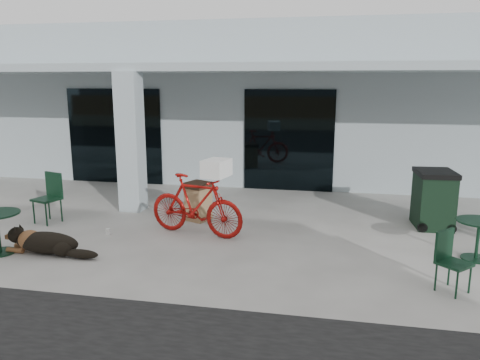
% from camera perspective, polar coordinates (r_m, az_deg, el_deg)
% --- Properties ---
extents(ground, '(80.00, 80.00, 0.00)m').
position_cam_1_polar(ground, '(8.54, -9.79, -8.18)').
color(ground, '#B8B5AD').
rests_on(ground, ground).
extents(building, '(22.00, 7.00, 4.50)m').
position_cam_1_polar(building, '(16.25, 0.80, 9.66)').
color(building, '#A2B1B8').
rests_on(building, ground).
extents(storefront_glass_left, '(2.80, 0.06, 2.70)m').
position_cam_1_polar(storefront_glass_left, '(13.97, -15.00, 5.16)').
color(storefront_glass_left, black).
rests_on(storefront_glass_left, ground).
extents(storefront_glass_right, '(2.40, 0.06, 2.70)m').
position_cam_1_polar(storefront_glass_right, '(12.59, 5.95, 4.79)').
color(storefront_glass_right, black).
rests_on(storefront_glass_right, ground).
extents(column, '(0.50, 0.50, 3.12)m').
position_cam_1_polar(column, '(10.82, -13.18, 4.47)').
color(column, '#A2B1B8').
rests_on(column, ground).
extents(overhang, '(22.00, 2.80, 0.18)m').
position_cam_1_polar(overhang, '(11.45, -3.78, 13.44)').
color(overhang, '#A2B1B8').
rests_on(overhang, column).
extents(bicycle, '(2.05, 0.99, 1.18)m').
position_cam_1_polar(bicycle, '(9.00, -5.39, -3.05)').
color(bicycle, '#9C100C').
rests_on(bicycle, ground).
extents(laundry_basket, '(0.52, 0.62, 0.32)m').
position_cam_1_polar(laundry_basket, '(8.62, -2.89, 1.45)').
color(laundry_basket, white).
rests_on(laundry_basket, bicycle).
extents(dog, '(1.34, 0.48, 0.44)m').
position_cam_1_polar(dog, '(8.74, -22.47, -6.95)').
color(dog, black).
rests_on(dog, ground).
extents(cup_near_dog, '(0.10, 0.10, 0.11)m').
position_cam_1_polar(cup_near_dog, '(9.48, -15.79, -6.06)').
color(cup_near_dog, white).
rests_on(cup_near_dog, ground).
extents(cafe_chair_near, '(0.60, 0.63, 1.04)m').
position_cam_1_polar(cafe_chair_near, '(10.54, -22.51, -2.09)').
color(cafe_chair_near, '#123521').
rests_on(cafe_chair_near, ground).
extents(cafe_table_far, '(0.93, 0.93, 0.68)m').
position_cam_1_polar(cafe_table_far, '(8.75, 26.97, -6.54)').
color(cafe_table_far, '#123521').
rests_on(cafe_table_far, ground).
extents(cafe_chair_far_a, '(0.58, 0.58, 0.87)m').
position_cam_1_polar(cafe_chair_far_a, '(7.27, 24.66, -9.17)').
color(cafe_chair_far_a, '#123521').
rests_on(cafe_chair_far_a, ground).
extents(trash_receptacle, '(0.64, 0.64, 0.82)m').
position_cam_1_polar(trash_receptacle, '(9.98, -5.11, -2.60)').
color(trash_receptacle, '#8F704A').
rests_on(trash_receptacle, ground).
extents(wheeled_bin, '(0.77, 0.96, 1.16)m').
position_cam_1_polar(wheeled_bin, '(10.23, 22.51, -2.15)').
color(wheeled_bin, black).
rests_on(wheeled_bin, ground).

